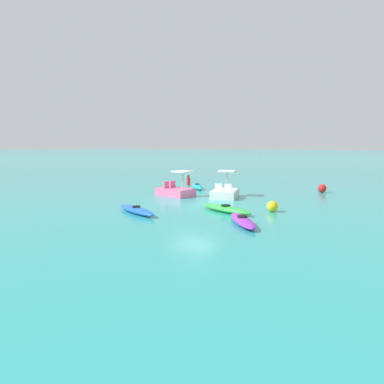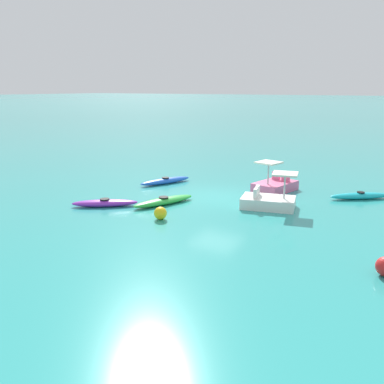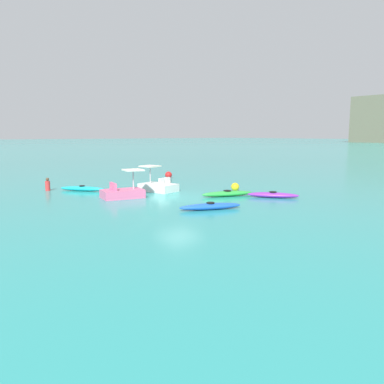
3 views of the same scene
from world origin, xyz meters
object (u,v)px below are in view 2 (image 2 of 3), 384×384
(kayak_green, at_px, (164,201))
(buoy_yellow, at_px, (160,213))
(pedal_boat_pink, at_px, (275,185))
(kayak_purple, at_px, (105,203))
(kayak_blue, at_px, (165,181))
(kayak_cyan, at_px, (360,196))
(pedal_boat_white, at_px, (269,201))

(kayak_green, relative_size, buoy_yellow, 6.10)
(kayak_green, relative_size, pedal_boat_pink, 1.25)
(kayak_purple, xyz_separation_m, pedal_boat_pink, (-5.67, -6.98, 0.17))
(kayak_blue, bearing_deg, kayak_purple, 93.70)
(kayak_purple, bearing_deg, kayak_blue, -86.30)
(kayak_cyan, distance_m, kayak_blue, 10.50)
(kayak_green, xyz_separation_m, pedal_boat_white, (-4.45, -2.08, 0.17))
(kayak_green, height_order, kayak_blue, same)
(kayak_green, xyz_separation_m, buoy_yellow, (-1.25, 1.97, 0.11))
(kayak_green, bearing_deg, kayak_purple, 39.12)
(kayak_green, relative_size, pedal_boat_white, 1.23)
(buoy_yellow, bearing_deg, pedal_boat_pink, -107.65)
(kayak_cyan, bearing_deg, buoy_yellow, 50.60)
(kayak_green, height_order, buoy_yellow, buoy_yellow)
(kayak_cyan, height_order, buoy_yellow, buoy_yellow)
(kayak_purple, xyz_separation_m, kayak_blue, (0.35, -5.36, -0.00))
(kayak_blue, distance_m, buoy_yellow, 6.73)
(kayak_green, height_order, kayak_purple, same)
(buoy_yellow, bearing_deg, kayak_purple, -4.06)
(kayak_cyan, bearing_deg, pedal_boat_white, 49.51)
(pedal_boat_white, xyz_separation_m, pedal_boat_pink, (0.91, -3.17, 0.00))
(kayak_green, height_order, pedal_boat_white, pedal_boat_white)
(pedal_boat_pink, xyz_separation_m, buoy_yellow, (2.30, 7.22, -0.06))
(kayak_blue, bearing_deg, kayak_cyan, -167.16)
(kayak_purple, relative_size, kayak_cyan, 1.00)
(pedal_boat_white, bearing_deg, kayak_green, 25.07)
(kayak_purple, height_order, pedal_boat_pink, pedal_boat_pink)
(pedal_boat_pink, bearing_deg, kayak_blue, 15.07)
(pedal_boat_white, distance_m, pedal_boat_pink, 3.30)
(kayak_purple, height_order, buoy_yellow, buoy_yellow)
(kayak_green, xyz_separation_m, kayak_blue, (2.48, -3.63, -0.00))
(pedal_boat_white, bearing_deg, buoy_yellow, 51.67)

